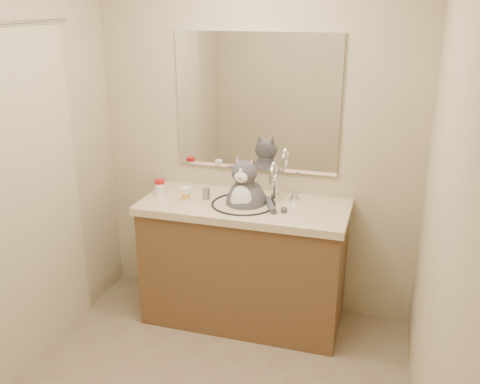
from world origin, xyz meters
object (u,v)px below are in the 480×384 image
Objects in this scene: cat at (246,201)px; pill_bottle_orange at (186,194)px; pill_bottle_redcap at (160,188)px; grey_canister at (206,194)px.

cat is 0.39m from pill_bottle_orange.
pill_bottle_orange is (0.21, -0.05, -0.01)m from pill_bottle_redcap.
pill_bottle_orange is at bearing -148.60° from grey_canister.
cat is at bearing 11.05° from pill_bottle_orange.
pill_bottle_redcap is 1.45× the size of grey_canister.
grey_canister is at bearing -176.88° from cat.
grey_canister is at bearing 4.11° from pill_bottle_redcap.
cat is at bearing 1.00° from grey_canister.
cat reaches higher than pill_bottle_redcap.
cat reaches higher than grey_canister.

